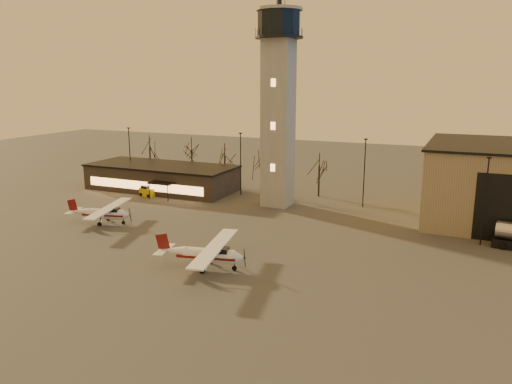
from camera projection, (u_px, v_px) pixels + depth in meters
ground at (164, 274)px, 48.25m from camera, size 220.00×220.00×0.00m
control_tower at (278, 94)px, 71.42m from camera, size 6.80×6.80×32.60m
terminal at (162, 177)px, 84.98m from camera, size 25.40×12.20×4.30m
light_poles at (283, 169)px, 74.52m from camera, size 58.50×12.25×10.14m
tree_row at (224, 152)px, 87.28m from camera, size 37.20×9.20×8.80m
cessna_front at (211, 258)px, 49.43m from camera, size 9.75×12.27×3.38m
cessna_rear at (107, 216)px, 65.04m from camera, size 9.16×11.38×3.15m
service_cart at (148, 192)px, 80.63m from camera, size 2.94×2.18×1.70m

